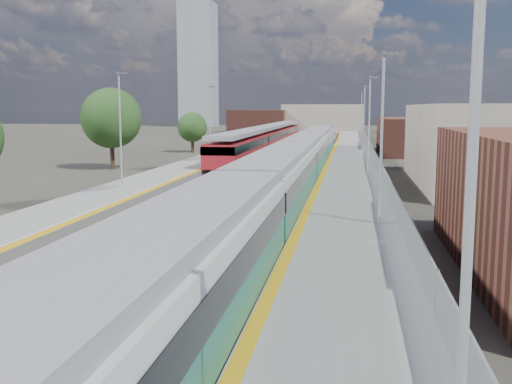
# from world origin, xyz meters

# --- Properties ---
(ground) EXTENTS (320.00, 320.00, 0.00)m
(ground) POSITION_xyz_m (0.00, 50.00, 0.00)
(ground) COLOR #47443A
(ground) RESTS_ON ground
(ballast_bed) EXTENTS (10.50, 155.00, 0.06)m
(ballast_bed) POSITION_xyz_m (-2.25, 52.50, 0.03)
(ballast_bed) COLOR #565451
(ballast_bed) RESTS_ON ground
(tracks) EXTENTS (8.96, 160.00, 0.17)m
(tracks) POSITION_xyz_m (-1.65, 54.18, 0.11)
(tracks) COLOR #4C3323
(tracks) RESTS_ON ground
(platform_right) EXTENTS (4.70, 155.00, 8.52)m
(platform_right) POSITION_xyz_m (5.28, 52.49, 0.54)
(platform_right) COLOR slate
(platform_right) RESTS_ON ground
(platform_left) EXTENTS (4.30, 155.00, 8.52)m
(platform_left) POSITION_xyz_m (-9.05, 52.49, 0.52)
(platform_left) COLOR slate
(platform_left) RESTS_ON ground
(buildings) EXTENTS (72.00, 185.50, 40.00)m
(buildings) POSITION_xyz_m (-18.12, 138.60, 10.70)
(buildings) COLOR brown
(buildings) RESTS_ON ground
(green_train) EXTENTS (2.89, 80.36, 3.18)m
(green_train) POSITION_xyz_m (1.50, 36.86, 2.24)
(green_train) COLOR black
(green_train) RESTS_ON ground
(red_train) EXTENTS (2.93, 59.44, 3.70)m
(red_train) POSITION_xyz_m (-5.50, 72.70, 2.19)
(red_train) COLOR black
(red_train) RESTS_ON ground
(tree_b) EXTENTS (6.00, 6.00, 8.13)m
(tree_b) POSITION_xyz_m (-18.37, 52.09, 5.12)
(tree_b) COLOR #382619
(tree_b) RESTS_ON ground
(tree_c) EXTENTS (4.08, 4.08, 5.53)m
(tree_c) POSITION_xyz_m (-16.48, 75.81, 3.48)
(tree_c) COLOR #382619
(tree_c) RESTS_ON ground
(tree_d) EXTENTS (4.65, 4.65, 6.31)m
(tree_d) POSITION_xyz_m (19.28, 61.38, 3.97)
(tree_d) COLOR #382619
(tree_d) RESTS_ON ground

